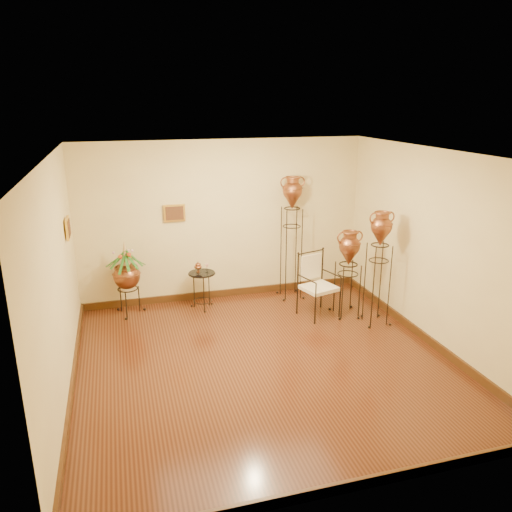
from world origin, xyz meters
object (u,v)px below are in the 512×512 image
object	(u,v)px
planter_urn	(126,273)
armchair	(319,285)
side_table	(202,290)
amphora_mid	(378,267)
amphora_tall	(291,237)

from	to	relation	value
planter_urn	armchair	world-z (taller)	planter_urn
side_table	planter_urn	bearing A→B (deg)	175.29
amphora_mid	side_table	bearing A→B (deg)	152.77
amphora_mid	armchair	distance (m)	1.00
amphora_mid	planter_urn	size ratio (longest dim) A/B	1.43
planter_urn	side_table	world-z (taller)	planter_urn
amphora_tall	planter_urn	xyz separation A→B (m)	(-2.85, 0.00, -0.41)
side_table	amphora_tall	bearing A→B (deg)	3.54
amphora_mid	armchair	size ratio (longest dim) A/B	1.74
armchair	side_table	world-z (taller)	armchair
amphora_tall	amphora_mid	xyz separation A→B (m)	(0.93, -1.42, -0.20)
amphora_mid	armchair	xyz separation A→B (m)	(-0.77, 0.49, -0.40)
armchair	planter_urn	bearing A→B (deg)	146.36
planter_urn	armchair	bearing A→B (deg)	-17.05
amphora_tall	side_table	bearing A→B (deg)	-176.46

